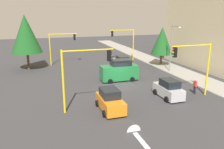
% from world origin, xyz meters
% --- Properties ---
extents(ground_plane, '(120.00, 120.00, 0.00)m').
position_xyz_m(ground_plane, '(0.00, 0.00, 0.00)').
color(ground_plane, '#353538').
extents(sidewalk_kerb, '(80.00, 4.00, 0.15)m').
position_xyz_m(sidewalk_kerb, '(-5.00, 10.50, 0.07)').
color(sidewalk_kerb, gray).
rests_on(sidewalk_kerb, ground).
extents(lane_arrow_near, '(2.40, 1.10, 1.10)m').
position_xyz_m(lane_arrow_near, '(11.51, -3.00, 0.01)').
color(lane_arrow_near, silver).
rests_on(lane_arrow_near, ground).
extents(apartment_block, '(17.55, 9.30, 14.86)m').
position_xyz_m(apartment_block, '(-5.11, 18.50, 7.44)').
color(apartment_block, '#C6B793').
rests_on(apartment_block, ground).
extents(traffic_signal_far_left, '(0.36, 4.59, 5.74)m').
position_xyz_m(traffic_signal_far_left, '(-14.00, 5.71, 4.06)').
color(traffic_signal_far_left, yellow).
rests_on(traffic_signal_far_left, ground).
extents(traffic_signal_near_left, '(0.36, 4.59, 5.58)m').
position_xyz_m(traffic_signal_near_left, '(6.00, 5.68, 3.95)').
color(traffic_signal_near_left, yellow).
rests_on(traffic_signal_near_left, ground).
extents(traffic_signal_near_right, '(0.36, 4.59, 5.63)m').
position_xyz_m(traffic_signal_near_right, '(6.00, -5.69, 3.99)').
color(traffic_signal_near_right, yellow).
rests_on(traffic_signal_near_right, ground).
extents(traffic_signal_far_right, '(0.36, 4.59, 5.34)m').
position_xyz_m(traffic_signal_far_right, '(-14.00, -5.64, 3.80)').
color(traffic_signal_far_right, yellow).
rests_on(traffic_signal_far_right, ground).
extents(street_lamp_curbside, '(2.15, 0.28, 7.00)m').
position_xyz_m(street_lamp_curbside, '(-3.61, 9.20, 4.35)').
color(street_lamp_curbside, slate).
rests_on(street_lamp_curbside, ground).
extents(tree_roadside_mid, '(3.54, 3.54, 6.43)m').
position_xyz_m(tree_roadside_mid, '(-8.00, 10.00, 4.21)').
color(tree_roadside_mid, brown).
rests_on(tree_roadside_mid, ground).
extents(tree_opposite_side, '(4.60, 4.60, 8.42)m').
position_xyz_m(tree_opposite_side, '(-12.00, -11.00, 5.53)').
color(tree_opposite_side, brown).
rests_on(tree_opposite_side, ground).
extents(delivery_van_green, '(2.22, 4.80, 2.77)m').
position_xyz_m(delivery_van_green, '(-2.00, 0.47, 1.28)').
color(delivery_van_green, '#1E7238').
rests_on(delivery_van_green, ground).
extents(car_orange, '(3.95, 2.06, 1.98)m').
position_xyz_m(car_orange, '(6.68, -3.50, 0.90)').
color(car_orange, orange).
rests_on(car_orange, ground).
extents(car_silver, '(3.79, 1.96, 1.98)m').
position_xyz_m(car_silver, '(5.50, 3.26, 0.90)').
color(car_silver, '#B2B5BA').
rests_on(car_silver, ground).
extents(car_white, '(4.04, 1.99, 1.98)m').
position_xyz_m(car_white, '(-8.58, 3.23, 0.90)').
color(car_white, white).
rests_on(car_white, ground).
extents(pedestrian_crossing, '(0.40, 0.24, 1.70)m').
position_xyz_m(pedestrian_crossing, '(5.41, 6.58, 0.91)').
color(pedestrian_crossing, '#262638').
rests_on(pedestrian_crossing, ground).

